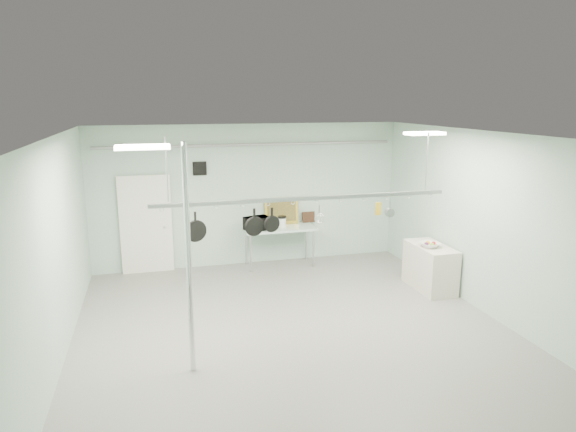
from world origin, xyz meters
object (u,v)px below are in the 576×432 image
object	(u,v)px
chrome_pole	(189,262)
coffee_canister	(282,223)
microwave	(257,224)
skillet_left	(196,227)
pot_rack	(305,197)
skillet_mid	(254,222)
skillet_right	(272,219)
fruit_bowl	(430,245)
side_cabinet	(430,267)
prep_table	(279,230)

from	to	relation	value
chrome_pole	coffee_canister	xyz separation A→B (m)	(2.35, 4.18, -0.59)
microwave	skillet_left	xyz separation A→B (m)	(-1.59, -3.19, 0.80)
pot_rack	skillet_mid	size ratio (longest dim) A/B	11.60
skillet_mid	skillet_right	bearing A→B (deg)	-11.01
pot_rack	fruit_bowl	world-z (taller)	pot_rack
side_cabinet	pot_rack	distance (m)	3.62
fruit_bowl	skillet_mid	distance (m)	3.93
coffee_canister	prep_table	bearing A→B (deg)	156.45
chrome_pole	side_cabinet	size ratio (longest dim) A/B	2.67
side_cabinet	pot_rack	world-z (taller)	pot_rack
side_cabinet	microwave	bearing A→B (deg)	145.93
coffee_canister	chrome_pole	bearing A→B (deg)	-119.42
fruit_bowl	skillet_mid	bearing A→B (deg)	-164.64
coffee_canister	skillet_left	size ratio (longest dim) A/B	0.46
side_cabinet	skillet_right	xyz separation A→B (m)	(-3.49, -1.10, 1.45)
chrome_pole	skillet_mid	size ratio (longest dim) A/B	7.73
microwave	skillet_left	size ratio (longest dim) A/B	1.13
skillet_left	skillet_right	xyz separation A→B (m)	(1.18, 0.00, 0.05)
prep_table	skillet_mid	size ratio (longest dim) A/B	3.87
side_cabinet	coffee_canister	world-z (taller)	coffee_canister
pot_rack	skillet_left	xyz separation A→B (m)	(-1.72, 0.00, -0.38)
fruit_bowl	coffee_canister	bearing A→B (deg)	136.76
coffee_canister	side_cabinet	bearing A→B (deg)	-41.09
skillet_left	skillet_mid	distance (m)	0.90
chrome_pole	skillet_right	distance (m)	1.66
skillet_left	side_cabinet	bearing A→B (deg)	0.49
prep_table	microwave	world-z (taller)	microwave
fruit_bowl	pot_rack	bearing A→B (deg)	-160.54
chrome_pole	side_cabinet	xyz separation A→B (m)	(4.85, 2.00, -1.15)
prep_table	skillet_right	bearing A→B (deg)	-105.90
chrome_pole	skillet_right	size ratio (longest dim) A/B	8.61
coffee_canister	skillet_mid	distance (m)	3.62
chrome_pole	side_cabinet	bearing A→B (deg)	22.41
chrome_pole	microwave	world-z (taller)	chrome_pole
fruit_bowl	skillet_left	size ratio (longest dim) A/B	0.81
coffee_canister	fruit_bowl	xyz separation A→B (m)	(2.41, -2.26, -0.07)
prep_table	microwave	size ratio (longest dim) A/B	3.00
microwave	prep_table	bearing A→B (deg)	173.21
pot_rack	skillet_left	size ratio (longest dim) A/B	10.17
chrome_pole	skillet_left	world-z (taller)	chrome_pole
prep_table	fruit_bowl	bearing A→B (deg)	-42.89
pot_rack	skillet_mid	xyz separation A→B (m)	(-0.82, 0.00, -0.35)
skillet_mid	pot_rack	bearing A→B (deg)	-11.01
coffee_canister	fruit_bowl	distance (m)	3.31
coffee_canister	skillet_left	world-z (taller)	skillet_left
chrome_pole	skillet_mid	xyz separation A→B (m)	(1.08, 0.90, 0.28)
skillet_left	skillet_right	world-z (taller)	same
prep_table	skillet_right	xyz separation A→B (m)	(-0.94, -3.30, 1.07)
pot_rack	microwave	xyz separation A→B (m)	(-0.13, 3.19, -1.18)
side_cabinet	skillet_left	size ratio (longest dim) A/B	2.54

